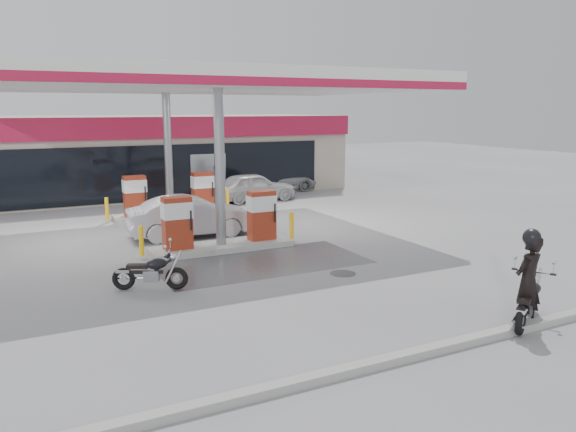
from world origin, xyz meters
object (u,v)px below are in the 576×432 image
main_motorcycle (528,302)px  attendant (218,183)px  pump_island_far (170,200)px  pump_island_near (221,227)px  biker_main (528,281)px  parked_car_right (279,180)px  hatchback_silver (191,216)px  sedan_white (254,187)px  parked_motorcycle (151,273)px

main_motorcycle → attendant: 17.43m
main_motorcycle → pump_island_far: bearing=72.4°
pump_island_near → biker_main: 9.45m
attendant → parked_car_right: 4.70m
main_motorcycle → hatchback_silver: 11.57m
attendant → biker_main: bearing=-175.5°
biker_main → hatchback_silver: biker_main is taller
hatchback_silver → parked_car_right: bearing=-37.5°
main_motorcycle → sedan_white: 16.98m
biker_main → parked_motorcycle: bearing=-53.5°
pump_island_far → biker_main: (3.33, -14.84, 0.25)m
attendant → sedan_white: bearing=-103.1°
sedan_white → pump_island_far: bearing=113.2°
pump_island_near → pump_island_far: size_ratio=1.00×
sedan_white → attendant: (-1.61, 0.48, 0.24)m
parked_motorcycle → main_motorcycle: bearing=-16.9°
hatchback_silver → pump_island_near: bearing=-168.5°
main_motorcycle → parked_car_right: parked_car_right is taller
parked_motorcycle → sedan_white: 13.55m
main_motorcycle → parked_car_right: 19.84m
sedan_white → parked_car_right: 3.64m
parked_motorcycle → pump_island_far: bearing=96.8°
hatchback_silver → attendant: bearing=-23.3°
pump_island_near → attendant: 9.21m
pump_island_far → parked_car_right: bearing=33.1°
biker_main → hatchback_silver: (-3.61, 11.04, -0.25)m
pump_island_far → pump_island_near: bearing=-90.0°
main_motorcycle → attendant: size_ratio=0.95×
biker_main → sedan_white: 17.09m
pump_island_far → main_motorcycle: 15.14m
pump_island_near → parked_car_right: size_ratio=1.26×
main_motorcycle → biker_main: (-0.16, -0.10, 0.51)m
biker_main → sedan_white: (1.34, 17.04, -0.27)m
pump_island_near → hatchback_silver: pump_island_near is taller
attendant → hatchback_silver: size_ratio=0.43×
parked_motorcycle → hatchback_silver: hatchback_silver is taller
pump_island_far → biker_main: 15.21m
pump_island_near → parked_car_right: 12.97m
biker_main → parked_motorcycle: 8.56m
pump_island_far → main_motorcycle: (3.49, -14.73, -0.26)m
sedan_white → parked_car_right: (2.61, 2.54, -0.13)m
biker_main → attendant: (-0.26, 17.52, -0.03)m
parked_car_right → pump_island_far: bearing=130.0°
attendant → parked_car_right: (4.21, 2.05, -0.37)m
pump_island_near → attendant: attendant is taller
pump_island_near → main_motorcycle: (3.49, -8.73, -0.26)m
parked_motorcycle → parked_car_right: (10.21, 13.75, 0.14)m
pump_island_far → attendant: 4.08m
pump_island_near → sedan_white: 9.44m
parked_motorcycle → attendant: attendant is taller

